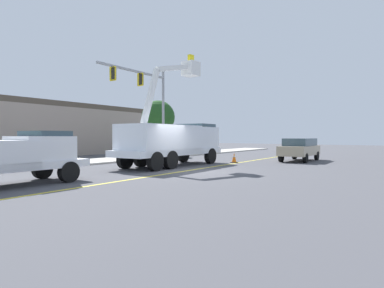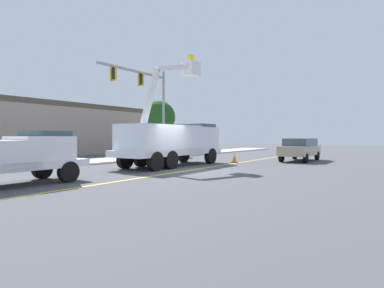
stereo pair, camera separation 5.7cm
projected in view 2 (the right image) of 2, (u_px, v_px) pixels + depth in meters
The scene contains 10 objects.
ground at pixel (187, 171), 17.06m from camera, with size 120.00×120.00×0.00m, color #47474C.
sidewalk_far_side at pixel (84, 162), 22.00m from camera, with size 60.00×3.60×0.12m, color #B2ADA3.
lane_centre_stripe at pixel (187, 171), 17.06m from camera, with size 50.00×0.16×0.01m, color yellow.
utility_bucket_truck at pixel (173, 140), 19.88m from camera, with size 8.39×3.24×7.07m.
service_pickup_truck at pixel (7, 156), 11.72m from camera, with size 5.77×2.61×2.06m.
passing_minivan at pixel (300, 148), 23.85m from camera, with size 4.95×2.33×1.69m.
traffic_cone_mid_front at pixel (234, 158), 22.27m from camera, with size 0.40×0.40×0.71m.
traffic_signal_mast at pixel (147, 93), 25.68m from camera, with size 7.13×0.91×7.83m.
commercial_building_backdrop at pixel (54, 130), 32.98m from camera, with size 18.78×10.49×5.07m.
street_tree_right at pixel (159, 117), 30.60m from camera, with size 3.21×3.21×5.30m.
Camera 2 is at (-12.93, -11.06, 1.85)m, focal length 29.81 mm.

